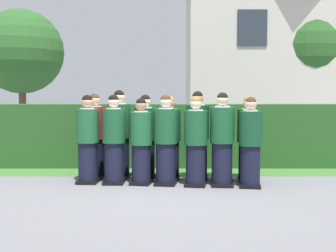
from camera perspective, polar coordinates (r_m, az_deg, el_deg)
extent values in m
plane|color=slate|center=(8.04, 0.00, -7.64)|extent=(60.00, 60.00, 0.00)
cylinder|color=black|center=(8.29, -10.28, -4.71)|extent=(0.36, 0.36, 0.75)
cube|color=black|center=(8.35, -10.25, -7.09)|extent=(0.40, 0.49, 0.05)
cylinder|color=#1E5B33|center=(8.21, -10.34, 0.02)|extent=(0.42, 0.42, 0.62)
cylinder|color=white|center=(8.19, -10.37, 2.22)|extent=(0.26, 0.26, 0.03)
cube|color=gold|center=(8.40, -10.02, 0.97)|extent=(0.04, 0.01, 0.27)
sphere|color=tan|center=(8.19, -10.38, 3.07)|extent=(0.21, 0.21, 0.21)
sphere|color=black|center=(8.19, -10.38, 3.33)|extent=(0.20, 0.20, 0.20)
cube|color=white|center=(8.48, -9.89, -0.47)|extent=(0.15, 0.02, 0.20)
cylinder|color=black|center=(8.16, -6.94, -4.81)|extent=(0.36, 0.36, 0.75)
cube|color=black|center=(8.22, -6.92, -7.23)|extent=(0.39, 0.48, 0.05)
cylinder|color=#19512D|center=(8.08, -6.99, 0.01)|extent=(0.43, 0.43, 0.62)
cylinder|color=white|center=(8.06, -7.01, 2.25)|extent=(0.26, 0.26, 0.03)
cube|color=#236038|center=(8.27, -6.77, 0.97)|extent=(0.04, 0.01, 0.27)
sphere|color=beige|center=(8.06, -7.01, 3.12)|extent=(0.21, 0.21, 0.21)
sphere|color=black|center=(8.06, -7.02, 3.38)|extent=(0.20, 0.20, 0.20)
cylinder|color=black|center=(8.06, -3.41, -4.99)|extent=(0.35, 0.35, 0.72)
cube|color=black|center=(8.12, -3.40, -7.34)|extent=(0.43, 0.51, 0.05)
cylinder|color=#1E5B33|center=(7.99, -3.43, -0.31)|extent=(0.41, 0.41, 0.60)
cylinder|color=white|center=(7.97, -3.44, 1.87)|extent=(0.25, 0.25, 0.03)
cube|color=gold|center=(8.17, -3.12, 0.63)|extent=(0.04, 0.02, 0.26)
sphere|color=tan|center=(7.97, -3.44, 2.71)|extent=(0.20, 0.20, 0.20)
sphere|color=black|center=(7.96, -3.44, 2.97)|extent=(0.19, 0.19, 0.19)
cube|color=white|center=(8.25, -3.00, -0.79)|extent=(0.15, 0.03, 0.20)
cylinder|color=black|center=(8.00, -0.20, -4.94)|extent=(0.36, 0.36, 0.75)
cube|color=black|center=(8.06, -0.20, -7.42)|extent=(0.44, 0.52, 0.05)
cylinder|color=#19512D|center=(7.92, -0.20, -0.02)|extent=(0.43, 0.43, 0.62)
cylinder|color=white|center=(7.91, -0.20, 2.27)|extent=(0.26, 0.26, 0.03)
cube|color=#236038|center=(8.11, 0.02, 0.96)|extent=(0.04, 0.02, 0.27)
sphere|color=beige|center=(7.90, -0.20, 3.16)|extent=(0.21, 0.21, 0.21)
sphere|color=#472D19|center=(7.90, -0.20, 3.43)|extent=(0.20, 0.20, 0.20)
cylinder|color=black|center=(7.91, 3.72, -5.11)|extent=(0.35, 0.35, 0.74)
cube|color=black|center=(7.98, 3.71, -7.55)|extent=(0.44, 0.51, 0.05)
cylinder|color=#19512D|center=(7.83, 3.74, -0.23)|extent=(0.42, 0.42, 0.61)
cylinder|color=white|center=(7.82, 3.75, 2.04)|extent=(0.26, 0.26, 0.03)
cube|color=#236038|center=(8.02, 3.88, 0.74)|extent=(0.04, 0.02, 0.27)
sphere|color=beige|center=(7.81, 3.75, 2.91)|extent=(0.21, 0.21, 0.21)
sphere|color=olive|center=(7.81, 3.76, 3.18)|extent=(0.19, 0.19, 0.19)
cube|color=white|center=(8.11, 3.92, -0.73)|extent=(0.15, 0.03, 0.20)
cylinder|color=black|center=(7.95, 7.13, -4.97)|extent=(0.37, 0.37, 0.77)
cube|color=black|center=(8.02, 7.10, -7.52)|extent=(0.41, 0.50, 0.05)
cylinder|color=#19512D|center=(7.87, 7.17, 0.10)|extent=(0.44, 0.44, 0.64)
cylinder|color=white|center=(7.86, 7.19, 2.46)|extent=(0.27, 0.27, 0.03)
cube|color=gold|center=(8.07, 7.08, 1.11)|extent=(0.04, 0.01, 0.28)
sphere|color=beige|center=(7.85, 7.20, 3.37)|extent=(0.22, 0.22, 0.22)
sphere|color=black|center=(7.85, 7.21, 3.64)|extent=(0.20, 0.20, 0.20)
cube|color=white|center=(8.15, 7.03, -0.43)|extent=(0.15, 0.02, 0.20)
cylinder|color=black|center=(7.93, 10.72, -5.17)|extent=(0.35, 0.35, 0.74)
cube|color=black|center=(7.99, 10.69, -7.59)|extent=(0.44, 0.51, 0.05)
cylinder|color=#144728|center=(7.85, 10.79, -0.32)|extent=(0.42, 0.42, 0.61)
cylinder|color=white|center=(7.84, 10.82, 1.93)|extent=(0.26, 0.26, 0.03)
cube|color=gold|center=(8.04, 10.76, 0.65)|extent=(0.04, 0.02, 0.27)
sphere|color=beige|center=(7.83, 10.83, 2.80)|extent=(0.21, 0.21, 0.21)
sphere|color=#472D19|center=(7.83, 10.84, 3.06)|extent=(0.19, 0.19, 0.19)
cylinder|color=black|center=(8.82, -9.38, -4.12)|extent=(0.37, 0.37, 0.76)
cube|color=black|center=(8.87, -9.35, -6.41)|extent=(0.41, 0.50, 0.05)
cylinder|color=#AD191E|center=(8.74, -9.43, 0.41)|extent=(0.43, 0.43, 0.63)
cylinder|color=white|center=(8.73, -9.46, 2.51)|extent=(0.27, 0.27, 0.03)
cube|color=navy|center=(8.94, -9.15, 1.30)|extent=(0.04, 0.01, 0.28)
sphere|color=beige|center=(8.73, -9.47, 3.32)|extent=(0.22, 0.22, 0.22)
sphere|color=#472D19|center=(8.73, -9.47, 3.57)|extent=(0.20, 0.20, 0.20)
cylinder|color=black|center=(8.70, -6.23, -4.10)|extent=(0.38, 0.38, 0.79)
cube|color=black|center=(8.76, -6.21, -6.51)|extent=(0.47, 0.55, 0.05)
cylinder|color=#19512D|center=(8.63, -6.26, 0.67)|extent=(0.45, 0.45, 0.66)
cylinder|color=white|center=(8.61, -6.28, 2.89)|extent=(0.28, 0.28, 0.03)
cube|color=navy|center=(8.83, -5.91, 1.61)|extent=(0.04, 0.02, 0.29)
sphere|color=beige|center=(8.61, -6.29, 3.73)|extent=(0.22, 0.22, 0.22)
sphere|color=black|center=(8.61, -6.29, 3.99)|extent=(0.21, 0.21, 0.21)
cube|color=white|center=(8.91, -5.79, 0.15)|extent=(0.15, 0.03, 0.20)
cylinder|color=black|center=(8.60, -2.86, -4.32)|extent=(0.36, 0.36, 0.75)
cube|color=black|center=(8.65, -2.85, -6.63)|extent=(0.45, 0.52, 0.05)
cylinder|color=#144728|center=(8.52, -2.87, 0.26)|extent=(0.43, 0.43, 0.62)
cylinder|color=white|center=(8.51, -2.88, 2.38)|extent=(0.26, 0.26, 0.03)
cube|color=navy|center=(8.71, -2.59, 1.16)|extent=(0.04, 0.02, 0.27)
sphere|color=beige|center=(8.50, -2.88, 3.20)|extent=(0.21, 0.21, 0.21)
sphere|color=black|center=(8.50, -2.89, 3.45)|extent=(0.20, 0.20, 0.20)
cylinder|color=black|center=(8.52, 0.35, -4.45)|extent=(0.35, 0.35, 0.74)
cube|color=black|center=(8.58, 0.35, -6.72)|extent=(0.42, 0.50, 0.05)
cylinder|color=#144728|center=(8.44, 0.36, 0.08)|extent=(0.42, 0.42, 0.61)
cylinder|color=white|center=(8.43, 0.36, 2.18)|extent=(0.26, 0.26, 0.03)
cube|color=navy|center=(8.63, 0.49, 0.97)|extent=(0.04, 0.02, 0.27)
sphere|color=tan|center=(8.42, 0.36, 2.99)|extent=(0.21, 0.21, 0.21)
sphere|color=olive|center=(8.42, 0.36, 3.23)|extent=(0.19, 0.19, 0.19)
cube|color=white|center=(8.72, 0.54, -0.40)|extent=(0.15, 0.02, 0.20)
cylinder|color=black|center=(8.48, 3.93, -4.33)|extent=(0.38, 0.38, 0.78)
cube|color=black|center=(8.54, 3.92, -6.77)|extent=(0.45, 0.53, 0.05)
cylinder|color=#144728|center=(8.41, 3.96, 0.50)|extent=(0.44, 0.44, 0.65)
cylinder|color=white|center=(8.39, 3.97, 2.75)|extent=(0.28, 0.28, 0.03)
cube|color=gold|center=(8.61, 4.02, 1.45)|extent=(0.04, 0.02, 0.29)
sphere|color=tan|center=(8.39, 3.97, 3.61)|extent=(0.22, 0.22, 0.22)
sphere|color=black|center=(8.39, 3.98, 3.87)|extent=(0.20, 0.20, 0.20)
cylinder|color=black|center=(8.48, 7.16, -4.40)|extent=(0.37, 0.37, 0.77)
cube|color=black|center=(8.54, 7.13, -6.80)|extent=(0.43, 0.51, 0.05)
cylinder|color=#19512D|center=(8.40, 7.20, 0.35)|extent=(0.44, 0.44, 0.64)
cylinder|color=white|center=(8.39, 7.22, 2.56)|extent=(0.27, 0.27, 0.03)
cube|color=navy|center=(8.60, 7.15, 1.29)|extent=(0.04, 0.02, 0.28)
sphere|color=tan|center=(8.39, 7.23, 3.41)|extent=(0.22, 0.22, 0.22)
sphere|color=#472D19|center=(8.38, 7.23, 3.67)|extent=(0.20, 0.20, 0.20)
cube|color=white|center=(8.69, 7.12, -0.16)|extent=(0.15, 0.02, 0.20)
cylinder|color=black|center=(8.50, 10.46, -4.52)|extent=(0.35, 0.35, 0.74)
cube|color=black|center=(8.56, 10.42, -6.81)|extent=(0.43, 0.50, 0.05)
cylinder|color=#144728|center=(8.43, 10.52, 0.03)|extent=(0.42, 0.42, 0.61)
cylinder|color=white|center=(8.41, 10.54, 2.15)|extent=(0.26, 0.26, 0.03)
cube|color=navy|center=(8.62, 10.46, 0.94)|extent=(0.04, 0.02, 0.27)
sphere|color=beige|center=(8.41, 10.55, 2.97)|extent=(0.21, 0.21, 0.21)
sphere|color=olive|center=(8.41, 10.56, 3.22)|extent=(0.19, 0.19, 0.19)
cube|color=#285623|center=(9.97, 0.02, -1.22)|extent=(8.83, 0.70, 1.42)
cube|color=beige|center=(15.85, 15.24, 8.72)|extent=(6.80, 3.57, 5.90)
cube|color=#2D3842|center=(13.85, 11.02, 12.43)|extent=(0.90, 0.04, 1.10)
cylinder|color=brown|center=(15.59, -18.27, 1.11)|extent=(0.24, 0.24, 1.75)
sphere|color=#2D6028|center=(15.63, -18.45, 9.17)|extent=(2.81, 2.81, 2.81)
cylinder|color=brown|center=(15.43, 17.21, 1.23)|extent=(0.24, 0.24, 1.82)
sphere|color=#2D6028|center=(15.49, 17.39, 9.67)|extent=(2.91, 2.91, 2.91)
cube|color=#477A38|center=(9.27, 0.01, -6.03)|extent=(8.83, 0.90, 0.01)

